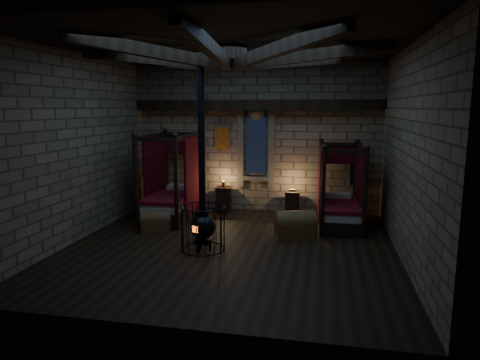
% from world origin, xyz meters
% --- Properties ---
extents(room, '(7.02, 7.02, 4.29)m').
position_xyz_m(room, '(-0.00, 0.09, 3.74)').
color(room, black).
rests_on(room, ground).
extents(bed_left, '(1.18, 2.20, 2.29)m').
position_xyz_m(bed_left, '(-2.08, 2.14, 0.57)').
color(bed_left, black).
rests_on(bed_left, ground).
extents(bed_right, '(1.14, 2.03, 2.07)m').
position_xyz_m(bed_right, '(2.35, 2.20, 0.51)').
color(bed_right, black).
rests_on(bed_right, ground).
extents(trunk_left, '(0.81, 0.64, 0.52)m').
position_xyz_m(trunk_left, '(-2.04, 0.86, 0.23)').
color(trunk_left, brown).
rests_on(trunk_left, ground).
extents(trunk_right, '(1.01, 0.80, 0.66)m').
position_xyz_m(trunk_right, '(1.34, 0.95, 0.29)').
color(trunk_right, brown).
rests_on(trunk_right, ground).
extents(nightstand_left, '(0.50, 0.49, 0.89)m').
position_xyz_m(nightstand_left, '(-0.89, 3.11, 0.38)').
color(nightstand_left, black).
rests_on(nightstand_left, ground).
extents(nightstand_right, '(0.46, 0.44, 0.75)m').
position_xyz_m(nightstand_right, '(1.10, 3.04, 0.35)').
color(nightstand_right, black).
rests_on(nightstand_right, ground).
extents(stove, '(0.94, 0.94, 4.05)m').
position_xyz_m(stove, '(-0.52, -0.31, 0.60)').
color(stove, black).
rests_on(stove, ground).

